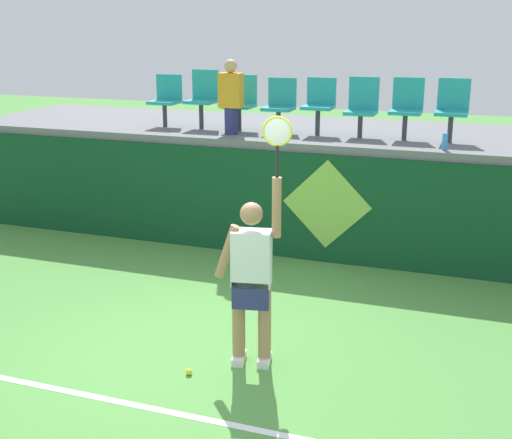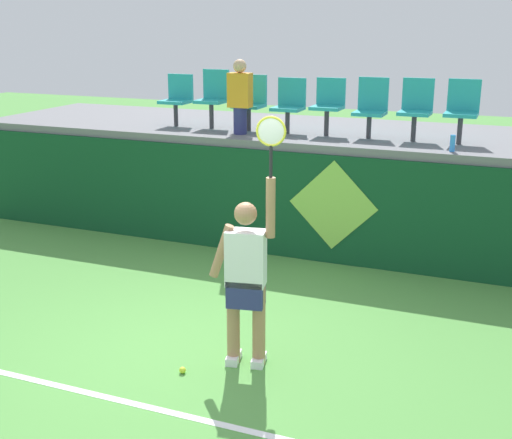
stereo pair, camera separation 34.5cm
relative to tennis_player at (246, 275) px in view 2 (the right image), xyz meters
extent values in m
plane|color=#519342|center=(-0.71, -0.02, -0.94)|extent=(40.00, 40.00, 0.00)
cube|color=#0F4223|center=(-0.71, 3.24, -0.17)|extent=(11.18, 0.20, 1.55)
cube|color=slate|center=(-0.71, 4.59, 0.67)|extent=(11.18, 2.80, 0.12)
cube|color=white|center=(-0.71, -1.10, -0.94)|extent=(10.06, 0.08, 0.01)
cube|color=white|center=(-0.13, -0.03, -0.90)|extent=(0.17, 0.28, 0.08)
cube|color=white|center=(0.12, 0.02, -0.90)|extent=(0.17, 0.28, 0.08)
cylinder|color=#A87A56|center=(-0.13, -0.03, -0.52)|extent=(0.13, 0.13, 0.84)
cylinder|color=#A87A56|center=(0.12, 0.02, -0.52)|extent=(0.13, 0.13, 0.84)
cube|color=navy|center=(-0.01, 0.00, -0.18)|extent=(0.40, 0.29, 0.28)
cube|color=white|center=(-0.01, 0.00, 0.18)|extent=(0.42, 0.29, 0.55)
sphere|color=#A87A56|center=(-0.01, 0.00, 0.62)|extent=(0.22, 0.22, 0.22)
cylinder|color=#A87A56|center=(-0.24, -0.05, 0.23)|extent=(0.27, 0.14, 0.55)
cylinder|color=#A87A56|center=(0.23, 0.05, 0.69)|extent=(0.09, 0.09, 0.58)
cylinder|color=black|center=(0.23, 0.05, 1.13)|extent=(0.03, 0.03, 0.30)
torus|color=gold|center=(0.23, 0.05, 1.41)|extent=(0.28, 0.08, 0.28)
ellipsoid|color=silver|center=(0.23, 0.05, 1.41)|extent=(0.24, 0.06, 0.24)
sphere|color=#D1E533|center=(-0.50, -0.44, -0.91)|extent=(0.07, 0.07, 0.07)
cylinder|color=#338CE5|center=(1.49, 3.40, 0.84)|extent=(0.07, 0.07, 0.22)
cylinder|color=#38383D|center=(-2.92, 4.00, 0.91)|extent=(0.07, 0.07, 0.36)
cube|color=teal|center=(-2.92, 4.00, 1.12)|extent=(0.44, 0.42, 0.05)
cube|color=teal|center=(-2.92, 4.19, 1.34)|extent=(0.44, 0.04, 0.40)
cylinder|color=#38383D|center=(-2.29, 4.00, 0.93)|extent=(0.07, 0.07, 0.40)
cube|color=teal|center=(-2.29, 4.00, 1.15)|extent=(0.44, 0.42, 0.05)
cube|color=teal|center=(-2.29, 4.19, 1.40)|extent=(0.44, 0.04, 0.46)
cylinder|color=#38383D|center=(-1.65, 4.00, 0.90)|extent=(0.07, 0.07, 0.36)
cube|color=teal|center=(-1.65, 4.00, 1.11)|extent=(0.44, 0.42, 0.05)
cube|color=teal|center=(-1.65, 4.19, 1.35)|extent=(0.44, 0.04, 0.43)
cylinder|color=#38383D|center=(-1.01, 4.00, 0.90)|extent=(0.07, 0.07, 0.34)
cube|color=teal|center=(-1.01, 4.00, 1.10)|extent=(0.44, 0.42, 0.05)
cube|color=teal|center=(-1.01, 4.19, 1.33)|extent=(0.44, 0.04, 0.42)
cylinder|color=#38383D|center=(-0.40, 4.00, 0.92)|extent=(0.07, 0.07, 0.39)
cube|color=teal|center=(-0.40, 4.00, 1.14)|extent=(0.44, 0.42, 0.05)
cube|color=teal|center=(-0.40, 4.19, 1.36)|extent=(0.44, 0.04, 0.40)
cylinder|color=#38383D|center=(0.24, 4.00, 0.90)|extent=(0.07, 0.07, 0.34)
cube|color=teal|center=(0.24, 4.00, 1.09)|extent=(0.44, 0.42, 0.05)
cube|color=teal|center=(0.24, 4.19, 1.35)|extent=(0.44, 0.04, 0.47)
cylinder|color=#38383D|center=(0.88, 4.00, 0.91)|extent=(0.07, 0.07, 0.37)
cube|color=teal|center=(0.88, 4.00, 1.12)|extent=(0.44, 0.42, 0.05)
cube|color=teal|center=(0.88, 4.19, 1.37)|extent=(0.44, 0.04, 0.45)
cylinder|color=#38383D|center=(1.50, 4.00, 0.92)|extent=(0.07, 0.07, 0.39)
cube|color=teal|center=(1.50, 4.00, 1.14)|extent=(0.44, 0.42, 0.05)
cube|color=teal|center=(1.50, 4.19, 1.38)|extent=(0.44, 0.04, 0.44)
cylinder|color=navy|center=(-1.65, 3.67, 0.93)|extent=(0.20, 0.20, 0.40)
cube|color=orange|center=(-1.65, 3.67, 1.38)|extent=(0.34, 0.20, 0.50)
sphere|color=#DBAD84|center=(-1.65, 3.67, 1.73)|extent=(0.20, 0.20, 0.20)
cube|color=#0F4223|center=(-0.02, 3.14, -0.94)|extent=(0.90, 0.01, 0.00)
plane|color=#8CC64C|center=(-0.02, 3.13, -0.09)|extent=(1.27, 0.00, 1.27)
camera|label=1|loc=(2.09, -5.82, 2.40)|focal=47.74mm
camera|label=2|loc=(2.41, -5.69, 2.40)|focal=47.74mm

